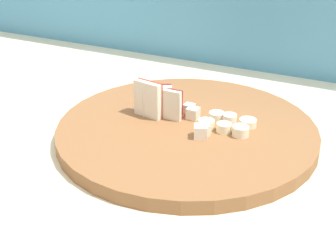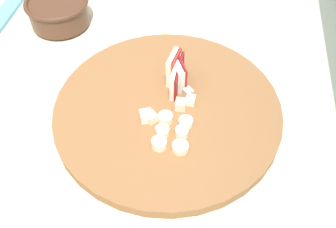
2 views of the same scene
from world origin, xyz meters
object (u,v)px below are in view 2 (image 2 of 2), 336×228
(banana_slice_rows, at_px, (172,133))
(apple_dice_pile, at_px, (170,106))
(ceramic_bowl, at_px, (59,11))
(apple_wedge_fan, at_px, (176,73))
(cutting_board, at_px, (168,110))

(banana_slice_rows, bearing_deg, apple_dice_pile, -167.68)
(ceramic_bowl, bearing_deg, banana_slice_rows, 46.43)
(apple_wedge_fan, bearing_deg, ceramic_bowl, -119.54)
(apple_dice_pile, relative_size, banana_slice_rows, 1.12)
(cutting_board, xyz_separation_m, ceramic_bowl, (-0.23, -0.29, 0.03))
(apple_wedge_fan, xyz_separation_m, banana_slice_rows, (0.13, 0.01, -0.02))
(cutting_board, height_order, banana_slice_rows, banana_slice_rows)
(banana_slice_rows, distance_m, ceramic_bowl, 0.43)
(cutting_board, xyz_separation_m, banana_slice_rows, (0.06, 0.02, 0.02))
(cutting_board, distance_m, ceramic_bowl, 0.37)
(apple_dice_pile, bearing_deg, apple_wedge_fan, 179.39)
(banana_slice_rows, bearing_deg, apple_wedge_fan, -174.68)
(apple_wedge_fan, xyz_separation_m, apple_dice_pile, (0.07, -0.00, -0.02))
(cutting_board, relative_size, banana_slice_rows, 4.95)
(apple_wedge_fan, bearing_deg, banana_slice_rows, 5.32)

